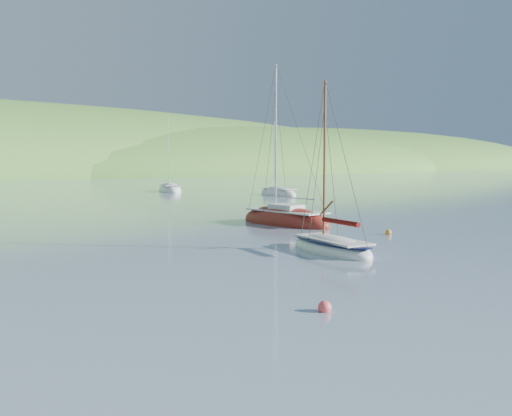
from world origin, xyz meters
TOP-DOWN VIEW (x-y plane):
  - ground at (0.00, 0.00)m, footprint 700.00×700.00m
  - daysailer_white at (5.28, 7.31)m, footprint 3.03×6.05m
  - sloop_red at (11.00, 17.83)m, footprint 3.32×8.24m
  - distant_sloop_b at (23.84, 58.97)m, footprint 5.24×8.53m
  - distant_sloop_d at (30.93, 43.52)m, footprint 3.18×7.31m
  - mooring_buoys at (-2.02, 7.17)m, footprint 22.94×11.70m

SIDE VIEW (x-z plane):
  - ground at x=0.00m, z-range 0.00..0.00m
  - mooring_buoys at x=-2.02m, z-range -0.11..0.35m
  - distant_sloop_d at x=30.93m, z-range -4.89..5.24m
  - distant_sloop_b at x=23.84m, z-range -5.55..5.93m
  - daysailer_white at x=5.28m, z-range -4.24..4.65m
  - sloop_red at x=11.00m, z-range -5.75..6.20m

